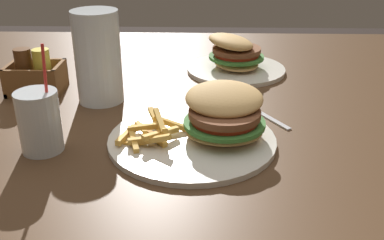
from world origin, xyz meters
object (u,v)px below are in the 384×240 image
at_px(spoon, 248,103).
at_px(condiment_caddy, 35,76).
at_px(beer_glass, 98,59).
at_px(juice_glass, 40,123).
at_px(meal_plate_near, 209,125).
at_px(meal_plate_far, 235,58).

distance_m(spoon, condiment_caddy, 0.47).
distance_m(beer_glass, spoon, 0.32).
distance_m(juice_glass, spoon, 0.41).
relative_size(meal_plate_near, beer_glass, 1.53).
relative_size(beer_glass, juice_glass, 1.05).
distance_m(meal_plate_near, spoon, 0.18).
relative_size(meal_plate_near, condiment_caddy, 2.49).
bearing_deg(meal_plate_far, meal_plate_near, -99.91).
bearing_deg(juice_glass, meal_plate_near, 7.98).
xyz_separation_m(beer_glass, condiment_caddy, (-0.15, 0.04, -0.05)).
xyz_separation_m(juice_glass, condiment_caddy, (-0.10, 0.26, -0.01)).
height_order(meal_plate_near, meal_plate_far, same).
xyz_separation_m(spoon, condiment_caddy, (-0.46, 0.07, 0.03)).
height_order(spoon, condiment_caddy, condiment_caddy).
bearing_deg(beer_glass, meal_plate_far, 34.15).
height_order(meal_plate_near, juice_glass, juice_glass).
height_order(beer_glass, juice_glass, beer_glass).
bearing_deg(spoon, juice_glass, 87.21).
bearing_deg(condiment_caddy, beer_glass, -16.28).
bearing_deg(meal_plate_near, beer_glass, 141.35).
height_order(meal_plate_far, condiment_caddy, meal_plate_far).
relative_size(juice_glass, meal_plate_far, 0.74).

